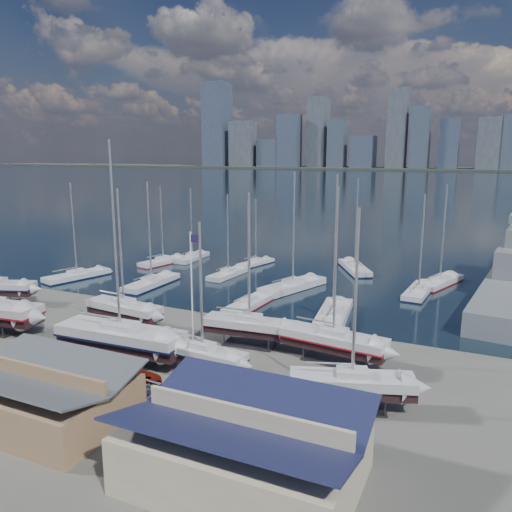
% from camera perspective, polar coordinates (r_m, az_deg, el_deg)
% --- Properties ---
extents(ground, '(1400.00, 1400.00, 0.00)m').
position_cam_1_polar(ground, '(51.43, -9.63, -9.85)').
color(ground, '#605E59').
rests_on(ground, ground).
extents(water, '(1400.00, 600.00, 0.40)m').
position_cam_1_polar(water, '(350.86, 20.43, 7.84)').
color(water, '#182937').
rests_on(water, ground).
extents(far_shore, '(1400.00, 80.00, 2.20)m').
position_cam_1_polar(far_shore, '(610.14, 22.47, 9.12)').
color(far_shore, '#2D332D').
rests_on(far_shore, ground).
extents(skyline, '(639.14, 43.80, 107.69)m').
position_cam_1_polar(skyline, '(604.41, 21.97, 12.76)').
color(skyline, '#475166').
rests_on(skyline, far_shore).
extents(shed_grey, '(12.60, 8.40, 4.17)m').
position_cam_1_polar(shed_grey, '(39.61, -23.27, -14.06)').
color(shed_grey, '#8C6B4C').
rests_on(shed_grey, ground).
extents(shed_blue, '(13.65, 9.45, 4.71)m').
position_cam_1_polar(shed_blue, '(30.62, -1.29, -20.48)').
color(shed_blue, '#BFB293').
rests_on(shed_blue, ground).
extents(sailboat_cradle_2, '(9.41, 3.39, 15.12)m').
position_cam_1_polar(sailboat_cradle_2, '(56.78, -14.85, -5.83)').
color(sailboat_cradle_2, '#2D2D33').
rests_on(sailboat_cradle_2, ground).
extents(sailboat_cradle_3, '(12.61, 4.06, 19.84)m').
position_cam_1_polar(sailboat_cradle_3, '(47.66, -15.22, -8.95)').
color(sailboat_cradle_3, '#2D2D33').
rests_on(sailboat_cradle_3, ground).
extents(sailboat_cradle_4, '(9.42, 3.42, 15.13)m').
position_cam_1_polar(sailboat_cradle_4, '(49.69, -0.76, -7.96)').
color(sailboat_cradle_4, '#2D2D33').
rests_on(sailboat_cradle_4, ground).
extents(sailboat_cradle_5, '(8.26, 3.01, 13.29)m').
position_cam_1_polar(sailboat_cradle_5, '(43.54, -6.13, -11.07)').
color(sailboat_cradle_5, '#2D2D33').
rests_on(sailboat_cradle_5, ground).
extents(sailboat_cradle_6, '(10.14, 3.92, 15.98)m').
position_cam_1_polar(sailboat_cradle_6, '(46.38, 8.81, -9.51)').
color(sailboat_cradle_6, '#2D2D33').
rests_on(sailboat_cradle_6, ground).
extents(sailboat_cradle_7, '(9.50, 5.44, 15.04)m').
position_cam_1_polar(sailboat_cradle_7, '(38.67, 10.92, -14.12)').
color(sailboat_cradle_7, '#2D2D33').
rests_on(sailboat_cradle_7, ground).
extents(sailboat_moored_0, '(5.53, 10.56, 15.20)m').
position_cam_1_polar(sailboat_moored_0, '(80.49, -19.75, -2.26)').
color(sailboat_moored_0, black).
rests_on(sailboat_moored_0, water).
extents(sailboat_moored_1, '(4.64, 9.72, 14.01)m').
position_cam_1_polar(sailboat_moored_1, '(87.30, -10.56, -0.72)').
color(sailboat_moored_1, black).
rests_on(sailboat_moored_1, water).
extents(sailboat_moored_2, '(2.91, 8.95, 13.35)m').
position_cam_1_polar(sailboat_moored_2, '(89.81, -7.30, -0.26)').
color(sailboat_moored_2, black).
rests_on(sailboat_moored_2, water).
extents(sailboat_moored_3, '(2.96, 10.45, 15.60)m').
position_cam_1_polar(sailboat_moored_3, '(73.14, -11.84, -3.17)').
color(sailboat_moored_3, black).
rests_on(sailboat_moored_3, water).
extents(sailboat_moored_4, '(3.19, 8.99, 13.31)m').
position_cam_1_polar(sailboat_moored_4, '(77.27, -3.18, -2.13)').
color(sailboat_moored_4, black).
rests_on(sailboat_moored_4, water).
extents(sailboat_moored_5, '(4.13, 8.16, 11.75)m').
position_cam_1_polar(sailboat_moored_5, '(85.00, -0.01, -0.85)').
color(sailboat_moored_5, black).
rests_on(sailboat_moored_5, water).
extents(sailboat_moored_6, '(3.19, 9.36, 13.77)m').
position_cam_1_polar(sailboat_moored_6, '(61.88, -0.84, -5.65)').
color(sailboat_moored_6, black).
rests_on(sailboat_moored_6, water).
extents(sailboat_moored_7, '(6.76, 11.73, 17.09)m').
position_cam_1_polar(sailboat_moored_7, '(70.02, 4.23, -3.60)').
color(sailboat_moored_7, black).
rests_on(sailboat_moored_7, water).
extents(sailboat_moored_8, '(7.62, 10.61, 15.69)m').
position_cam_1_polar(sailboat_moored_8, '(82.34, 11.21, -1.49)').
color(sailboat_moored_8, black).
rests_on(sailboat_moored_8, water).
extents(sailboat_moored_9, '(4.70, 11.79, 17.32)m').
position_cam_1_polar(sailboat_moored_9, '(57.92, 8.79, -6.99)').
color(sailboat_moored_9, black).
rests_on(sailboat_moored_9, water).
extents(sailboat_moored_10, '(3.39, 9.68, 14.20)m').
position_cam_1_polar(sailboat_moored_10, '(70.85, 18.08, -3.99)').
color(sailboat_moored_10, black).
rests_on(sailboat_moored_10, water).
extents(sailboat_moored_11, '(6.05, 10.52, 15.18)m').
position_cam_1_polar(sailboat_moored_11, '(76.96, 20.27, -2.92)').
color(sailboat_moored_11, black).
rests_on(sailboat_moored_11, water).
extents(car_a, '(1.67, 4.00, 1.35)m').
position_cam_1_polar(car_a, '(47.61, -25.43, -11.79)').
color(car_a, gray).
rests_on(car_a, ground).
extents(car_b, '(4.60, 3.10, 1.43)m').
position_cam_1_polar(car_b, '(45.48, -20.29, -12.41)').
color(car_b, gray).
rests_on(car_b, ground).
extents(car_c, '(3.37, 5.95, 1.57)m').
position_cam_1_polar(car_c, '(41.34, -14.58, -14.44)').
color(car_c, gray).
rests_on(car_c, ground).
extents(car_d, '(2.28, 4.81, 1.36)m').
position_cam_1_polar(car_d, '(39.66, -13.73, -15.74)').
color(car_d, gray).
rests_on(car_d, ground).
extents(flagpole, '(1.06, 0.12, 11.97)m').
position_cam_1_polar(flagpole, '(45.27, -7.27, -3.57)').
color(flagpole, white).
rests_on(flagpole, ground).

